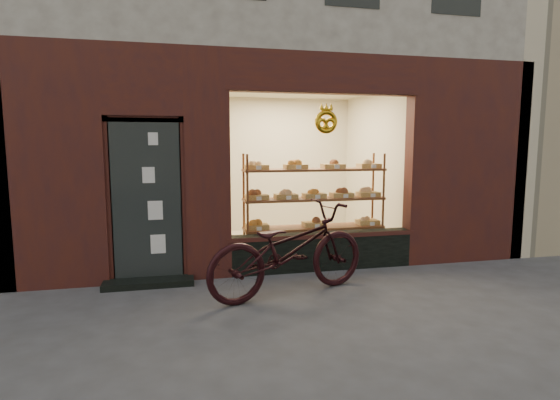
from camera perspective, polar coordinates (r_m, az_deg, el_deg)
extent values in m
plane|color=#393939|center=(4.55, 8.64, -16.54)|extent=(90.00, 90.00, 0.00)
cube|color=black|center=(6.51, 5.53, -6.64)|extent=(2.70, 0.25, 0.55)
cube|color=#222728|center=(5.99, -16.99, -0.10)|extent=(0.90, 0.04, 2.15)
cube|color=black|center=(6.06, -16.73, -10.28)|extent=(1.15, 0.35, 0.08)
torus|color=gold|center=(6.23, 6.04, 10.11)|extent=(0.33, 0.07, 0.33)
cube|color=brown|center=(6.96, 4.39, -7.64)|extent=(2.20, 0.45, 0.04)
cube|color=brown|center=(6.85, 4.43, -3.59)|extent=(2.20, 0.45, 0.03)
cube|color=brown|center=(6.78, 4.47, 0.15)|extent=(2.20, 0.45, 0.04)
cube|color=brown|center=(6.74, 4.51, 3.95)|extent=(2.20, 0.45, 0.04)
cylinder|color=brown|center=(6.37, -4.25, -1.66)|extent=(0.04, 0.04, 1.70)
cylinder|color=brown|center=(7.01, 13.31, -1.02)|extent=(0.04, 0.04, 1.70)
cylinder|color=brown|center=(6.75, -4.74, -1.16)|extent=(0.04, 0.04, 1.70)
cylinder|color=brown|center=(7.36, 11.98, -0.61)|extent=(0.04, 0.04, 1.70)
cube|color=olive|center=(6.63, -3.02, -3.47)|extent=(0.34, 0.24, 0.07)
sphere|color=#AD6326|center=(6.62, -3.03, -2.75)|extent=(0.11, 0.11, 0.11)
cube|color=silver|center=(6.45, -2.74, -3.77)|extent=(0.07, 0.01, 0.05)
cube|color=olive|center=(6.84, 4.44, -3.16)|extent=(0.34, 0.24, 0.07)
sphere|color=brown|center=(6.82, 4.44, -2.45)|extent=(0.11, 0.11, 0.11)
cube|color=silver|center=(6.66, 4.91, -3.43)|extent=(0.07, 0.01, 0.05)
cube|color=olive|center=(7.15, 11.35, -2.82)|extent=(0.34, 0.24, 0.07)
sphere|color=#DDAF78|center=(7.14, 11.36, -2.15)|extent=(0.11, 0.11, 0.11)
cube|color=silver|center=(6.99, 11.97, -3.07)|extent=(0.08, 0.01, 0.05)
cube|color=olive|center=(6.56, -3.05, 0.39)|extent=(0.34, 0.24, 0.07)
sphere|color=brown|center=(6.55, -3.06, 1.13)|extent=(0.11, 0.11, 0.11)
cube|color=silver|center=(6.38, -2.77, 0.20)|extent=(0.07, 0.01, 0.06)
cube|color=olive|center=(6.65, 0.77, 0.49)|extent=(0.34, 0.24, 0.07)
sphere|color=#DDAF78|center=(6.64, 0.77, 1.22)|extent=(0.11, 0.11, 0.11)
cube|color=silver|center=(6.47, 1.16, 0.31)|extent=(0.07, 0.01, 0.06)
cube|color=olive|center=(6.77, 4.47, 0.59)|extent=(0.34, 0.24, 0.07)
sphere|color=#AD6326|center=(6.76, 4.48, 1.31)|extent=(0.11, 0.11, 0.11)
cube|color=silver|center=(6.60, 4.95, 0.41)|extent=(0.07, 0.01, 0.06)
cube|color=olive|center=(6.92, 8.04, 0.68)|extent=(0.34, 0.24, 0.07)
sphere|color=brown|center=(6.91, 8.05, 1.38)|extent=(0.11, 0.11, 0.11)
cube|color=silver|center=(6.75, 8.59, 0.51)|extent=(0.07, 0.01, 0.06)
cube|color=olive|center=(7.09, 11.44, 0.77)|extent=(0.34, 0.24, 0.07)
sphere|color=#DDAF78|center=(7.08, 11.45, 1.45)|extent=(0.11, 0.11, 0.11)
cube|color=silver|center=(6.92, 12.06, 0.60)|extent=(0.08, 0.01, 0.06)
cube|color=olive|center=(6.52, -3.08, 4.32)|extent=(0.34, 0.24, 0.07)
sphere|color=#DDAF78|center=(6.52, -3.08, 5.07)|extent=(0.11, 0.11, 0.11)
cube|color=silver|center=(6.34, -2.79, 4.24)|extent=(0.07, 0.01, 0.06)
cube|color=olive|center=(6.65, 2.04, 4.38)|extent=(0.34, 0.24, 0.07)
sphere|color=#AD6326|center=(6.65, 2.04, 5.11)|extent=(0.11, 0.11, 0.11)
cube|color=silver|center=(6.47, 2.46, 4.30)|extent=(0.08, 0.01, 0.06)
cube|color=olive|center=(6.83, 6.92, 4.41)|extent=(0.34, 0.24, 0.07)
sphere|color=brown|center=(6.83, 6.93, 5.12)|extent=(0.11, 0.11, 0.11)
cube|color=silver|center=(6.66, 7.46, 4.33)|extent=(0.07, 0.01, 0.06)
cube|color=olive|center=(7.06, 11.53, 4.40)|extent=(0.34, 0.24, 0.07)
sphere|color=#DDAF78|center=(7.05, 11.54, 5.09)|extent=(0.11, 0.11, 0.11)
cube|color=silver|center=(6.89, 12.16, 4.32)|extent=(0.08, 0.01, 0.06)
imported|color=black|center=(5.34, 1.21, -6.49)|extent=(2.27, 1.35, 1.13)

